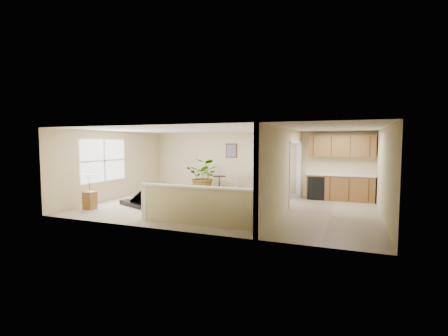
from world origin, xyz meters
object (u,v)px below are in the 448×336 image
at_px(loveseat, 257,188).
at_px(palm_plant, 204,177).
at_px(piano_bench, 181,198).
at_px(accent_table, 219,182).
at_px(small_plant, 286,193).
at_px(piano, 148,187).
at_px(lamp_stand, 90,195).

distance_m(loveseat, palm_plant, 2.22).
height_order(piano_bench, accent_table, accent_table).
distance_m(palm_plant, small_plant, 3.34).
xyz_separation_m(piano_bench, small_plant, (3.02, 2.54, 0.00)).
xyz_separation_m(piano_bench, loveseat, (1.91, 2.46, 0.14)).
bearing_deg(accent_table, small_plant, -1.90).
xyz_separation_m(accent_table, small_plant, (2.74, -0.09, -0.25)).
xyz_separation_m(piano, accent_table, (1.42, 2.85, -0.10)).
xyz_separation_m(loveseat, small_plant, (1.11, 0.09, -0.14)).
bearing_deg(accent_table, palm_plant, -155.30).
bearing_deg(palm_plant, loveseat, 2.16).
distance_m(small_plant, lamp_stand, 6.79).
height_order(loveseat, small_plant, loveseat).
height_order(accent_table, palm_plant, palm_plant).
height_order(piano, accent_table, piano).
bearing_deg(piano_bench, lamp_stand, -145.47).
bearing_deg(accent_table, loveseat, -6.20).
height_order(palm_plant, lamp_stand, palm_plant).
xyz_separation_m(small_plant, lamp_stand, (-5.36, -4.16, 0.23)).
bearing_deg(small_plant, loveseat, -175.56).
relative_size(piano, small_plant, 3.86).
distance_m(piano, loveseat, 4.06).
distance_m(piano, palm_plant, 2.74).
bearing_deg(small_plant, palm_plant, -177.08).
distance_m(piano_bench, loveseat, 3.12).
bearing_deg(palm_plant, small_plant, 2.92).
relative_size(loveseat, palm_plant, 1.23).
relative_size(accent_table, palm_plant, 0.51).
xyz_separation_m(piano, lamp_stand, (-1.21, -1.39, -0.11)).
height_order(small_plant, lamp_stand, lamp_stand).
relative_size(accent_table, lamp_stand, 0.68).
xyz_separation_m(piano_bench, lamp_stand, (-2.34, -1.61, 0.23)).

